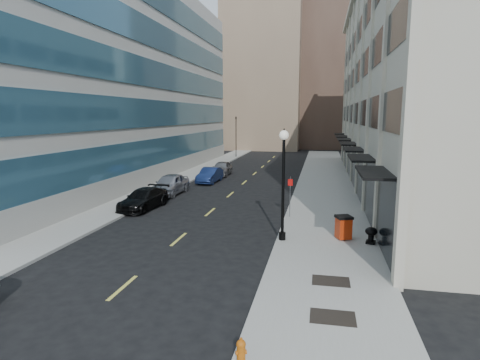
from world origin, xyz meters
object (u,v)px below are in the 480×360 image
at_px(urn_planter, 371,234).
at_px(car_grey_sedan, 222,168).
at_px(trash_bin, 344,227).
at_px(lamppost, 283,175).
at_px(car_blue_sedan, 210,175).
at_px(sign_post, 290,191).
at_px(car_black_pickup, 143,199).
at_px(fire_hydrant, 241,353).
at_px(car_silver_sedan, 170,184).
at_px(traffic_signal, 236,119).

bearing_deg(urn_planter, car_grey_sedan, 121.11).
distance_m(trash_bin, lamppost, 4.07).
bearing_deg(car_blue_sedan, lamppost, -60.92).
height_order(car_blue_sedan, sign_post, sign_post).
xyz_separation_m(car_black_pickup, car_grey_sedan, (1.51, 16.00, 0.06)).
xyz_separation_m(car_blue_sedan, car_grey_sedan, (0.00, 4.69, 0.04)).
xyz_separation_m(trash_bin, lamppost, (-3.01, -0.72, 2.64)).
bearing_deg(fire_hydrant, car_blue_sedan, 83.27).
height_order(sign_post, urn_planter, sign_post).
relative_size(car_silver_sedan, car_blue_sedan, 1.13).
bearing_deg(trash_bin, car_grey_sedan, 97.91).
bearing_deg(traffic_signal, car_blue_sedan, -84.21).
bearing_deg(lamppost, traffic_signal, 105.30).
height_order(fire_hydrant, trash_bin, trash_bin).
distance_m(car_black_pickup, car_silver_sedan, 5.14).
height_order(traffic_signal, urn_planter, traffic_signal).
distance_m(traffic_signal, sign_post, 36.61).
bearing_deg(traffic_signal, car_black_pickup, -88.67).
height_order(car_silver_sedan, urn_planter, car_silver_sedan).
relative_size(car_grey_sedan, urn_planter, 5.40).
bearing_deg(trash_bin, urn_planter, -40.84).
height_order(traffic_signal, trash_bin, traffic_signal).
xyz_separation_m(traffic_signal, fire_hydrant, (10.80, -50.00, -5.19)).
bearing_deg(car_blue_sedan, fire_hydrant, -70.50).
height_order(car_silver_sedan, fire_hydrant, car_silver_sedan).
bearing_deg(urn_planter, sign_post, 133.99).
xyz_separation_m(traffic_signal, car_grey_sedan, (2.30, -18.00, -4.97)).
bearing_deg(traffic_signal, lamppost, -74.70).
bearing_deg(trash_bin, fire_hydrant, -126.07).
bearing_deg(traffic_signal, car_grey_sedan, -82.72).
relative_size(car_grey_sedan, fire_hydrant, 5.62).
distance_m(car_blue_sedan, sign_post, 14.80).
xyz_separation_m(trash_bin, sign_post, (-3.01, 3.99, 0.96)).
height_order(fire_hydrant, lamppost, lamppost).
bearing_deg(sign_post, traffic_signal, 91.45).
relative_size(trash_bin, sign_post, 0.48).
bearing_deg(sign_post, trash_bin, -68.82).
height_order(car_blue_sedan, car_grey_sedan, car_grey_sedan).
bearing_deg(urn_planter, car_silver_sedan, 144.30).
xyz_separation_m(car_grey_sedan, trash_bin, (11.51, -20.74, 0.05)).
xyz_separation_m(car_black_pickup, sign_post, (10.01, -0.75, 1.07)).
bearing_deg(car_black_pickup, fire_hydrant, -52.88).
distance_m(car_silver_sedan, urn_planter, 17.73).
height_order(car_black_pickup, trash_bin, car_black_pickup).
bearing_deg(traffic_signal, fire_hydrant, -77.81).
xyz_separation_m(car_black_pickup, urn_planter, (14.31, -5.21, -0.04)).
bearing_deg(fire_hydrant, car_black_pickup, 98.01).
height_order(traffic_signal, lamppost, traffic_signal).
xyz_separation_m(car_blue_sedan, sign_post, (8.50, -12.06, 1.05)).
relative_size(traffic_signal, fire_hydrant, 8.93).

